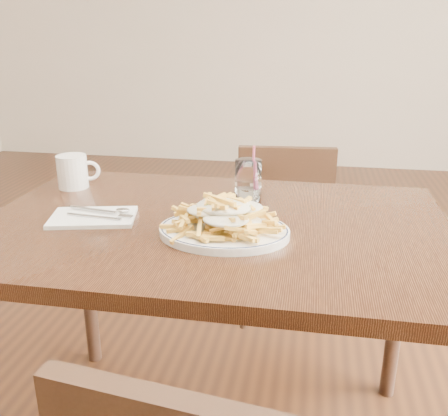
% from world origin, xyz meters
% --- Properties ---
extents(table, '(1.20, 0.80, 0.75)m').
position_xyz_m(table, '(0.00, 0.00, 0.67)').
color(table, black).
rests_on(table, ground).
extents(chair_far, '(0.40, 0.40, 0.80)m').
position_xyz_m(chair_far, '(0.14, 0.77, 0.45)').
color(chair_far, black).
rests_on(chair_far, ground).
extents(fries_plate, '(0.37, 0.33, 0.02)m').
position_xyz_m(fries_plate, '(0.04, -0.08, 0.76)').
color(fries_plate, white).
rests_on(fries_plate, table).
extents(loaded_fries, '(0.28, 0.23, 0.08)m').
position_xyz_m(loaded_fries, '(0.04, -0.08, 0.81)').
color(loaded_fries, '#F0BD49').
rests_on(loaded_fries, fries_plate).
extents(napkin, '(0.24, 0.19, 0.01)m').
position_xyz_m(napkin, '(-0.31, -0.04, 0.76)').
color(napkin, white).
rests_on(napkin, table).
extents(cutlery, '(0.20, 0.08, 0.01)m').
position_xyz_m(cutlery, '(-0.31, -0.03, 0.76)').
color(cutlery, silver).
rests_on(cutlery, napkin).
extents(water_glass, '(0.08, 0.08, 0.17)m').
position_xyz_m(water_glass, '(0.07, 0.18, 0.80)').
color(water_glass, white).
rests_on(water_glass, table).
extents(coffee_mug, '(0.13, 0.09, 0.10)m').
position_xyz_m(coffee_mug, '(-0.49, 0.21, 0.80)').
color(coffee_mug, white).
rests_on(coffee_mug, table).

